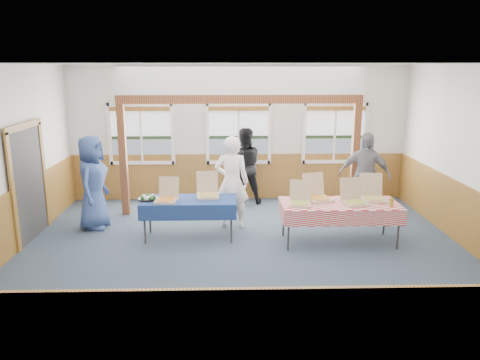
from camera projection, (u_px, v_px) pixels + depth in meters
name	position (u px, v px, depth m)	size (l,w,h in m)	color
floor	(244.00, 253.00, 8.12)	(8.00, 8.00, 0.00)	#2A3744
ceiling	(244.00, 64.00, 7.36)	(8.00, 8.00, 0.00)	white
wall_back	(238.00, 133.00, 11.14)	(8.00, 8.00, 0.00)	silver
wall_front	(257.00, 240.00, 4.34)	(8.00, 8.00, 0.00)	silver
wainscot_back	(239.00, 176.00, 11.36)	(7.98, 0.05, 1.10)	brown
wainscot_front	(256.00, 339.00, 4.62)	(7.98, 0.05, 1.10)	brown
wainscot_left	(8.00, 226.00, 7.88)	(0.05, 6.98, 1.10)	brown
wainscot_right	(473.00, 221.00, 8.10)	(0.05, 6.98, 1.10)	brown
cased_opening	(28.00, 184.00, 8.64)	(0.06, 1.30, 2.10)	#303030
window_left	(141.00, 131.00, 11.01)	(1.56, 0.10, 1.46)	white
window_mid	(239.00, 130.00, 11.08)	(1.56, 0.10, 1.46)	white
window_right	(335.00, 130.00, 11.14)	(1.56, 0.10, 1.46)	white
post_left	(123.00, 160.00, 10.00)	(0.15, 0.15, 2.40)	#542612
post_right	(355.00, 159.00, 10.14)	(0.15, 0.15, 2.40)	#542612
cross_beam	(240.00, 99.00, 9.76)	(5.15, 0.18, 0.18)	#542612
table_left	(189.00, 202.00, 8.70)	(1.90, 1.23, 0.76)	#303030
table_right	(340.00, 206.00, 8.47)	(2.12, 0.93, 0.76)	#303030
pizza_box_a	(167.00, 198.00, 8.55)	(0.43, 0.51, 0.41)	tan
pizza_box_b	(208.00, 193.00, 8.83)	(0.44, 0.53, 0.45)	tan
pizza_box_c	(300.00, 201.00, 8.33)	(0.43, 0.50, 0.41)	tan
pizza_box_d	(318.00, 196.00, 8.62)	(0.56, 0.62, 0.47)	tan
pizza_box_e	(354.00, 200.00, 8.37)	(0.47, 0.55, 0.44)	tan
pizza_box_f	(373.00, 197.00, 8.60)	(0.44, 0.53, 0.46)	tan
veggie_tray	(148.00, 198.00, 8.65)	(0.37, 0.37, 0.09)	black
drink_glass	(391.00, 202.00, 8.22)	(0.07, 0.07, 0.15)	#A37D1B
woman_white	(232.00, 182.00, 9.25)	(0.68, 0.44, 1.85)	white
woman_black	(244.00, 166.00, 10.88)	(0.87, 0.68, 1.79)	black
man_blue	(93.00, 182.00, 9.21)	(0.91, 0.59, 1.86)	#374E8B
person_grey	(364.00, 176.00, 9.79)	(1.08, 0.45, 1.85)	gray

